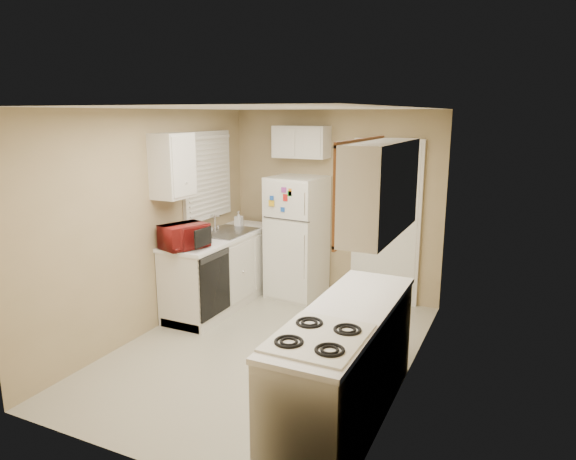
% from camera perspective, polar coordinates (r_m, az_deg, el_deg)
% --- Properties ---
extents(floor, '(3.80, 3.80, 0.00)m').
position_cam_1_polar(floor, '(5.37, -2.33, -13.14)').
color(floor, beige).
rests_on(floor, ground).
extents(ceiling, '(3.80, 3.80, 0.00)m').
position_cam_1_polar(ceiling, '(4.83, -2.60, 13.38)').
color(ceiling, white).
rests_on(ceiling, floor).
extents(wall_left, '(3.80, 3.80, 0.00)m').
position_cam_1_polar(wall_left, '(5.74, -14.94, 0.81)').
color(wall_left, tan).
rests_on(wall_left, floor).
extents(wall_right, '(3.80, 3.80, 0.00)m').
position_cam_1_polar(wall_right, '(4.51, 13.53, -2.34)').
color(wall_right, tan).
rests_on(wall_right, floor).
extents(wall_back, '(2.80, 2.80, 0.00)m').
position_cam_1_polar(wall_back, '(6.67, 5.13, 2.84)').
color(wall_back, tan).
rests_on(wall_back, floor).
extents(wall_front, '(2.80, 2.80, 0.00)m').
position_cam_1_polar(wall_front, '(3.47, -17.27, -7.18)').
color(wall_front, tan).
rests_on(wall_front, floor).
extents(left_counter, '(0.60, 1.80, 0.90)m').
position_cam_1_polar(left_counter, '(6.45, -7.37, -4.43)').
color(left_counter, silver).
rests_on(left_counter, floor).
extents(dishwasher, '(0.03, 0.58, 0.72)m').
position_cam_1_polar(dishwasher, '(5.81, -8.14, -6.00)').
color(dishwasher, black).
rests_on(dishwasher, floor).
extents(sink, '(0.54, 0.74, 0.16)m').
position_cam_1_polar(sink, '(6.47, -6.76, -0.60)').
color(sink, gray).
rests_on(sink, left_counter).
extents(microwave, '(0.55, 0.42, 0.32)m').
position_cam_1_polar(microwave, '(5.74, -11.48, -0.54)').
color(microwave, maroon).
rests_on(microwave, left_counter).
extents(soap_bottle, '(0.10, 0.10, 0.20)m').
position_cam_1_polar(soap_bottle, '(6.77, -5.50, 1.25)').
color(soap_bottle, white).
rests_on(soap_bottle, left_counter).
extents(window_blinds, '(0.10, 0.98, 1.08)m').
position_cam_1_polar(window_blinds, '(6.48, -8.90, 6.01)').
color(window_blinds, silver).
rests_on(window_blinds, wall_left).
extents(upper_cabinet_left, '(0.30, 0.45, 0.70)m').
position_cam_1_polar(upper_cabinet_left, '(5.72, -12.71, 6.98)').
color(upper_cabinet_left, silver).
rests_on(upper_cabinet_left, wall_left).
extents(refrigerator, '(0.71, 0.69, 1.58)m').
position_cam_1_polar(refrigerator, '(6.62, 1.00, -0.84)').
color(refrigerator, white).
rests_on(refrigerator, floor).
extents(cabinet_over_fridge, '(0.70, 0.30, 0.40)m').
position_cam_1_polar(cabinet_over_fridge, '(6.59, 1.50, 9.76)').
color(cabinet_over_fridge, silver).
rests_on(cabinet_over_fridge, wall_back).
extents(interior_door, '(0.86, 0.06, 2.08)m').
position_cam_1_polar(interior_door, '(6.47, 10.80, 0.71)').
color(interior_door, white).
rests_on(interior_door, floor).
extents(right_counter, '(0.60, 2.00, 0.90)m').
position_cam_1_polar(right_counter, '(4.13, 6.36, -14.71)').
color(right_counter, silver).
rests_on(right_counter, floor).
extents(stove, '(0.59, 0.72, 0.87)m').
position_cam_1_polar(stove, '(3.69, 3.35, -18.52)').
color(stove, white).
rests_on(stove, floor).
extents(upper_cabinet_right, '(0.30, 1.20, 0.70)m').
position_cam_1_polar(upper_cabinet_right, '(3.95, 10.33, 4.57)').
color(upper_cabinet_right, silver).
rests_on(upper_cabinet_right, wall_right).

